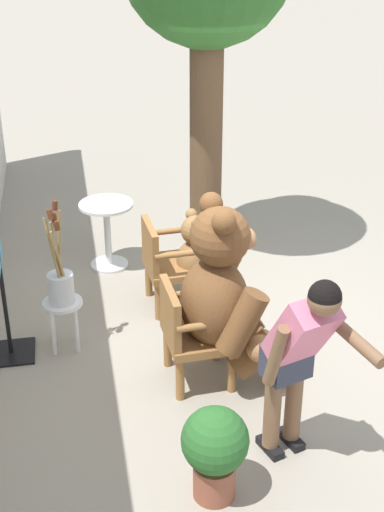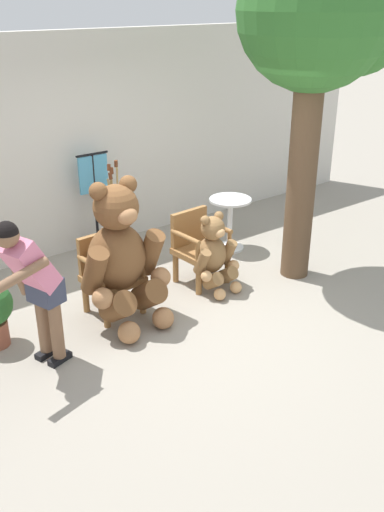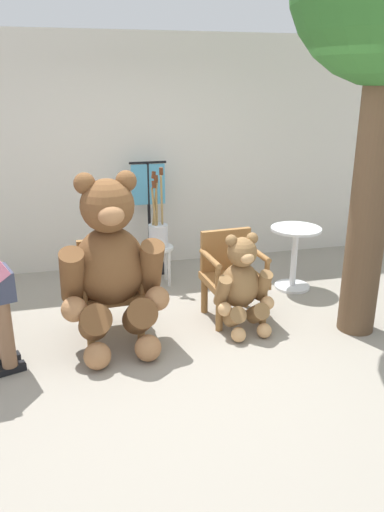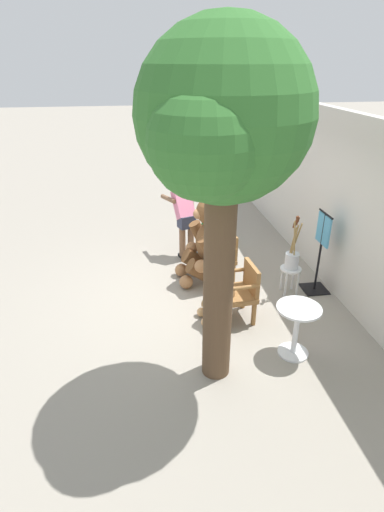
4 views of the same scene
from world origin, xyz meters
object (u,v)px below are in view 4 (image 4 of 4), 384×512
object	(u,v)px
wooden_chair_left	(222,254)
white_stool	(290,274)
brush_bucket	(292,257)
round_side_table	(297,325)
person_visitor	(183,211)
potted_plant	(212,230)
teddy_bear_large	(207,240)
clothing_display_stand	(320,251)
patio_tree	(221,128)
teddy_bear_small	(220,292)
wooden_chair_right	(240,290)

from	to	relation	value
wooden_chair_left	white_stool	xyz separation A→B (m)	(0.65, 0.99, -0.11)
brush_bucket	round_side_table	xyz separation A→B (m)	(1.47, -0.50, -0.20)
person_visitor	potted_plant	world-z (taller)	person_visitor
wooden_chair_left	teddy_bear_large	bearing A→B (deg)	-88.14
white_stool	clothing_display_stand	xyz separation A→B (m)	(-0.02, 0.47, 0.36)
brush_bucket	potted_plant	xyz separation A→B (m)	(-1.92, -0.91, -0.25)
patio_tree	potted_plant	world-z (taller)	patio_tree
white_stool	patio_tree	distance (m)	3.47
teddy_bear_small	patio_tree	distance (m)	2.73
brush_bucket	clothing_display_stand	xyz separation A→B (m)	(-0.02, 0.47, 0.07)
teddy_bear_large	white_stool	world-z (taller)	teddy_bear_large
person_visitor	round_side_table	xyz separation A→B (m)	(3.14, 1.02, -0.46)
teddy_bear_small	clothing_display_stand	size ratio (longest dim) A/B	0.69
teddy_bear_small	round_side_table	xyz separation A→B (m)	(0.91, 0.79, -0.01)
white_stool	patio_tree	xyz separation A→B (m)	(1.69, -1.61, 2.56)
round_side_table	wooden_chair_left	bearing A→B (deg)	-166.72
teddy_bear_small	clothing_display_stand	xyz separation A→B (m)	(-0.58, 1.76, 0.26)
potted_plant	brush_bucket	bearing A→B (deg)	25.39
white_stool	brush_bucket	size ratio (longest dim) A/B	0.51
wooden_chair_right	person_visitor	xyz separation A→B (m)	(-2.23, -0.52, 0.44)
person_visitor	clothing_display_stand	xyz separation A→B (m)	(1.66, 1.99, -0.18)
wooden_chair_left	white_stool	world-z (taller)	wooden_chair_left
wooden_chair_right	teddy_bear_small	bearing A→B (deg)	-88.43
brush_bucket	potted_plant	distance (m)	2.14
teddy_bear_large	teddy_bear_small	bearing A→B (deg)	-1.30
teddy_bear_small	patio_tree	xyz separation A→B (m)	(1.14, -0.32, 2.46)
potted_plant	patio_tree	bearing A→B (deg)	-10.95
wooden_chair_right	brush_bucket	size ratio (longest dim) A/B	0.95
teddy_bear_large	white_stool	size ratio (longest dim) A/B	3.37
person_visitor	round_side_table	world-z (taller)	person_visitor
person_visitor	clothing_display_stand	distance (m)	2.59
teddy_bear_small	brush_bucket	size ratio (longest dim) A/B	1.04
white_stool	teddy_bear_large	bearing A→B (deg)	-117.11
white_stool	potted_plant	distance (m)	2.13
round_side_table	wooden_chair_right	bearing A→B (deg)	-151.36
teddy_bear_small	person_visitor	xyz separation A→B (m)	(-2.24, -0.23, 0.44)
teddy_bear_large	person_visitor	xyz separation A→B (m)	(-1.03, -0.25, 0.14)
teddy_bear_large	patio_tree	world-z (taller)	patio_tree
wooden_chair_right	teddy_bear_large	xyz separation A→B (m)	(-1.19, -0.26, 0.30)
teddy_bear_small	round_side_table	distance (m)	1.20
wooden_chair_left	round_side_table	world-z (taller)	wooden_chair_left
patio_tree	white_stool	bearing A→B (deg)	136.40
white_stool	clothing_display_stand	size ratio (longest dim) A/B	0.34
wooden_chair_left	potted_plant	world-z (taller)	wooden_chair_left
teddy_bear_small	wooden_chair_left	bearing A→B (deg)	166.43
round_side_table	patio_tree	xyz separation A→B (m)	(0.23, -1.12, 2.47)
wooden_chair_right	teddy_bear_large	size ratio (longest dim) A/B	0.55
person_visitor	white_stool	size ratio (longest dim) A/B	3.29
wooden_chair_left	patio_tree	world-z (taller)	patio_tree
teddy_bear_small	potted_plant	xyz separation A→B (m)	(-2.48, 0.38, -0.06)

